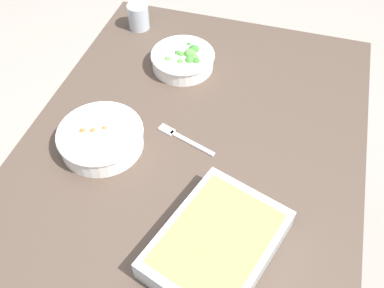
{
  "coord_description": "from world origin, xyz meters",
  "views": [
    {
      "loc": [
        -0.7,
        -0.21,
        1.6
      ],
      "look_at": [
        0.0,
        0.0,
        0.74
      ],
      "focal_mm": 39.31,
      "sensor_mm": 36.0,
      "label": 1
    }
  ],
  "objects_px": {
    "stew_bowl": "(101,137)",
    "drink_cup": "(139,18)",
    "broccoli_bowl": "(183,59)",
    "fork_on_table": "(182,138)",
    "baking_dish": "(217,243)",
    "spoon_by_stew": "(112,153)"
  },
  "relations": [
    {
      "from": "stew_bowl",
      "to": "fork_on_table",
      "type": "bearing_deg",
      "value": -67.28
    },
    {
      "from": "drink_cup",
      "to": "spoon_by_stew",
      "type": "bearing_deg",
      "value": -165.85
    },
    {
      "from": "spoon_by_stew",
      "to": "fork_on_table",
      "type": "relative_size",
      "value": 0.92
    },
    {
      "from": "broccoli_bowl",
      "to": "baking_dish",
      "type": "distance_m",
      "value": 0.64
    },
    {
      "from": "broccoli_bowl",
      "to": "drink_cup",
      "type": "bearing_deg",
      "value": 52.67
    },
    {
      "from": "stew_bowl",
      "to": "broccoli_bowl",
      "type": "xyz_separation_m",
      "value": [
        0.37,
        -0.11,
        -0.0
      ]
    },
    {
      "from": "stew_bowl",
      "to": "broccoli_bowl",
      "type": "distance_m",
      "value": 0.39
    },
    {
      "from": "spoon_by_stew",
      "to": "stew_bowl",
      "type": "bearing_deg",
      "value": 59.63
    },
    {
      "from": "baking_dish",
      "to": "spoon_by_stew",
      "type": "bearing_deg",
      "value": 60.64
    },
    {
      "from": "fork_on_table",
      "to": "baking_dish",
      "type": "bearing_deg",
      "value": -149.47
    },
    {
      "from": "broccoli_bowl",
      "to": "baking_dish",
      "type": "bearing_deg",
      "value": -155.98
    },
    {
      "from": "stew_bowl",
      "to": "spoon_by_stew",
      "type": "relative_size",
      "value": 1.41
    },
    {
      "from": "broccoli_bowl",
      "to": "baking_dish",
      "type": "xyz_separation_m",
      "value": [
        -0.58,
        -0.26,
        0.0
      ]
    },
    {
      "from": "spoon_by_stew",
      "to": "fork_on_table",
      "type": "distance_m",
      "value": 0.19
    },
    {
      "from": "baking_dish",
      "to": "spoon_by_stew",
      "type": "height_order",
      "value": "baking_dish"
    },
    {
      "from": "broccoli_bowl",
      "to": "fork_on_table",
      "type": "xyz_separation_m",
      "value": [
        -0.29,
        -0.09,
        -0.03
      ]
    },
    {
      "from": "drink_cup",
      "to": "fork_on_table",
      "type": "height_order",
      "value": "drink_cup"
    },
    {
      "from": "stew_bowl",
      "to": "drink_cup",
      "type": "xyz_separation_m",
      "value": [
        0.53,
        0.1,
        0.01
      ]
    },
    {
      "from": "fork_on_table",
      "to": "spoon_by_stew",
      "type": "bearing_deg",
      "value": 123.19
    },
    {
      "from": "stew_bowl",
      "to": "baking_dish",
      "type": "distance_m",
      "value": 0.42
    },
    {
      "from": "drink_cup",
      "to": "spoon_by_stew",
      "type": "xyz_separation_m",
      "value": [
        -0.56,
        -0.14,
        -0.03
      ]
    },
    {
      "from": "broccoli_bowl",
      "to": "drink_cup",
      "type": "height_order",
      "value": "drink_cup"
    }
  ]
}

